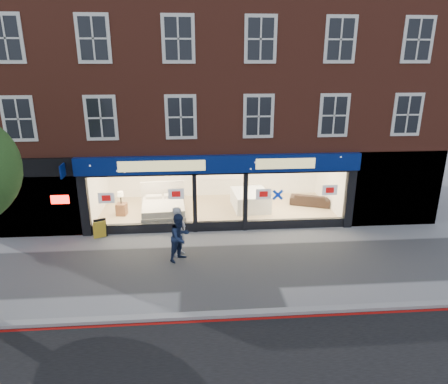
{
  "coord_description": "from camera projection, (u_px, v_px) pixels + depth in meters",
  "views": [
    {
      "loc": [
        -1.06,
        -12.46,
        6.92
      ],
      "look_at": [
        0.12,
        2.5,
        1.9
      ],
      "focal_mm": 32.0,
      "sensor_mm": 36.0,
      "label": 1
    }
  ],
  "objects": [
    {
      "name": "kerb_line",
      "position": [
        236.0,
        320.0,
        11.12
      ],
      "size": [
        60.0,
        0.1,
        0.01
      ],
      "primitive_type": "cube",
      "color": "#8C0A07",
      "rests_on": "ground"
    },
    {
      "name": "pedestrian_grey",
      "position": [
        179.0,
        231.0,
        14.52
      ],
      "size": [
        0.69,
        0.81,
        1.89
      ],
      "primitive_type": "imported",
      "rotation": [
        0.0,
        0.0,
        1.15
      ],
      "color": "#B0B3B8",
      "rests_on": "ground"
    },
    {
      "name": "pedestrian_blue",
      "position": [
        180.0,
        237.0,
        14.2
      ],
      "size": [
        1.07,
        1.08,
        1.76
      ],
      "primitive_type": "imported",
      "rotation": [
        0.0,
        0.0,
        0.81
      ],
      "color": "#172341",
      "rests_on": "ground"
    },
    {
      "name": "mattress_stack",
      "position": [
        250.0,
        200.0,
        19.09
      ],
      "size": [
        1.74,
        2.13,
        0.8
      ],
      "rotation": [
        0.0,
        0.0,
        0.07
      ],
      "color": "white",
      "rests_on": "showroom_floor"
    },
    {
      "name": "building",
      "position": [
        214.0,
        64.0,
        18.49
      ],
      "size": [
        19.0,
        8.26,
        10.3
      ],
      "color": "brown",
      "rests_on": "ground"
    },
    {
      "name": "display_bed",
      "position": [
        163.0,
        209.0,
        18.05
      ],
      "size": [
        2.13,
        2.51,
        1.35
      ],
      "rotation": [
        0.0,
        0.0,
        0.07
      ],
      "color": "beige",
      "rests_on": "showroom_floor"
    },
    {
      "name": "a_board",
      "position": [
        100.0,
        229.0,
        16.12
      ],
      "size": [
        0.59,
        0.5,
        0.78
      ],
      "primitive_type": "cube",
      "rotation": [
        0.0,
        0.0,
        0.41
      ],
      "color": "gold",
      "rests_on": "ground"
    },
    {
      "name": "showroom_floor",
      "position": [
        217.0,
        211.0,
        19.0
      ],
      "size": [
        11.0,
        4.5,
        0.1
      ],
      "primitive_type": "cube",
      "color": "tan",
      "rests_on": "ground"
    },
    {
      "name": "bedside_table",
      "position": [
        122.0,
        209.0,
        18.27
      ],
      "size": [
        0.51,
        0.51,
        0.55
      ],
      "primitive_type": "cube",
      "rotation": [
        0.0,
        0.0,
        -0.14
      ],
      "color": "brown",
      "rests_on": "showroom_floor"
    },
    {
      "name": "sofa",
      "position": [
        310.0,
        199.0,
        19.53
      ],
      "size": [
        2.06,
        1.4,
        0.56
      ],
      "primitive_type": "imported",
      "rotation": [
        0.0,
        0.0,
        2.77
      ],
      "color": "black",
      "rests_on": "showroom_floor"
    },
    {
      "name": "ground",
      "position": [
        226.0,
        265.0,
        14.05
      ],
      "size": [
        120.0,
        120.0,
        0.0
      ],
      "primitive_type": "plane",
      "color": "gray",
      "rests_on": "ground"
    },
    {
      "name": "kerb_stone",
      "position": [
        235.0,
        314.0,
        11.29
      ],
      "size": [
        60.0,
        0.25,
        0.12
      ],
      "primitive_type": "cube",
      "color": "gray",
      "rests_on": "ground"
    }
  ]
}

